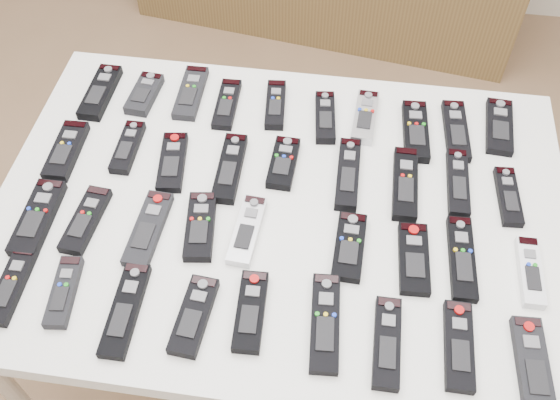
# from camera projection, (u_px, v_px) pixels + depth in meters

# --- Properties ---
(ground) EXTENTS (4.00, 4.00, 0.00)m
(ground) POSITION_uv_depth(u_px,v_px,m) (246.00, 367.00, 1.95)
(ground) COLOR brown
(ground) RESTS_ON ground
(table) EXTENTS (1.25, 0.88, 0.78)m
(table) POSITION_uv_depth(u_px,v_px,m) (280.00, 221.00, 1.40)
(table) COLOR white
(table) RESTS_ON ground
(remote_0) EXTENTS (0.06, 0.19, 0.02)m
(remote_0) POSITION_uv_depth(u_px,v_px,m) (100.00, 92.00, 1.56)
(remote_0) COLOR black
(remote_0) RESTS_ON table
(remote_1) EXTENTS (0.07, 0.14, 0.02)m
(remote_1) POSITION_uv_depth(u_px,v_px,m) (144.00, 94.00, 1.56)
(remote_1) COLOR black
(remote_1) RESTS_ON table
(remote_2) EXTENTS (0.06, 0.18, 0.02)m
(remote_2) POSITION_uv_depth(u_px,v_px,m) (191.00, 93.00, 1.57)
(remote_2) COLOR black
(remote_2) RESTS_ON table
(remote_3) EXTENTS (0.05, 0.17, 0.02)m
(remote_3) POSITION_uv_depth(u_px,v_px,m) (227.00, 104.00, 1.54)
(remote_3) COLOR black
(remote_3) RESTS_ON table
(remote_4) EXTENTS (0.06, 0.16, 0.02)m
(remote_4) POSITION_uv_depth(u_px,v_px,m) (275.00, 105.00, 1.54)
(remote_4) COLOR black
(remote_4) RESTS_ON table
(remote_5) EXTENTS (0.06, 0.17, 0.02)m
(remote_5) POSITION_uv_depth(u_px,v_px,m) (325.00, 117.00, 1.51)
(remote_5) COLOR black
(remote_5) RESTS_ON table
(remote_6) EXTENTS (0.06, 0.17, 0.02)m
(remote_6) POSITION_uv_depth(u_px,v_px,m) (365.00, 117.00, 1.51)
(remote_6) COLOR #B7B7BC
(remote_6) RESTS_ON table
(remote_7) EXTENTS (0.07, 0.19, 0.02)m
(remote_7) POSITION_uv_depth(u_px,v_px,m) (416.00, 131.00, 1.48)
(remote_7) COLOR black
(remote_7) RESTS_ON table
(remote_8) EXTENTS (0.06, 0.19, 0.02)m
(remote_8) POSITION_uv_depth(u_px,v_px,m) (456.00, 131.00, 1.48)
(remote_8) COLOR black
(remote_8) RESTS_ON table
(remote_9) EXTENTS (0.07, 0.18, 0.02)m
(remote_9) POSITION_uv_depth(u_px,v_px,m) (499.00, 127.00, 1.49)
(remote_9) COLOR black
(remote_9) RESTS_ON table
(remote_10) EXTENTS (0.06, 0.17, 0.02)m
(remote_10) POSITION_uv_depth(u_px,v_px,m) (66.00, 150.00, 1.44)
(remote_10) COLOR black
(remote_10) RESTS_ON table
(remote_11) EXTENTS (0.05, 0.15, 0.02)m
(remote_11) POSITION_uv_depth(u_px,v_px,m) (128.00, 147.00, 1.45)
(remote_11) COLOR black
(remote_11) RESTS_ON table
(remote_12) EXTENTS (0.08, 0.17, 0.02)m
(remote_12) POSITION_uv_depth(u_px,v_px,m) (172.00, 162.00, 1.42)
(remote_12) COLOR black
(remote_12) RESTS_ON table
(remote_13) EXTENTS (0.05, 0.19, 0.02)m
(remote_13) POSITION_uv_depth(u_px,v_px,m) (230.00, 168.00, 1.41)
(remote_13) COLOR black
(remote_13) RESTS_ON table
(remote_14) EXTENTS (0.06, 0.15, 0.02)m
(remote_14) POSITION_uv_depth(u_px,v_px,m) (283.00, 163.00, 1.42)
(remote_14) COLOR black
(remote_14) RESTS_ON table
(remote_15) EXTENTS (0.05, 0.20, 0.02)m
(remote_15) POSITION_uv_depth(u_px,v_px,m) (348.00, 174.00, 1.40)
(remote_15) COLOR black
(remote_15) RESTS_ON table
(remote_16) EXTENTS (0.05, 0.20, 0.02)m
(remote_16) POSITION_uv_depth(u_px,v_px,m) (405.00, 184.00, 1.38)
(remote_16) COLOR black
(remote_16) RESTS_ON table
(remote_17) EXTENTS (0.05, 0.18, 0.02)m
(remote_17) POSITION_uv_depth(u_px,v_px,m) (458.00, 182.00, 1.39)
(remote_17) COLOR black
(remote_17) RESTS_ON table
(remote_18) EXTENTS (0.05, 0.16, 0.02)m
(remote_18) POSITION_uv_depth(u_px,v_px,m) (508.00, 196.00, 1.36)
(remote_18) COLOR black
(remote_18) RESTS_ON table
(remote_19) EXTENTS (0.06, 0.19, 0.02)m
(remote_19) POSITION_uv_depth(u_px,v_px,m) (38.00, 217.00, 1.32)
(remote_19) COLOR black
(remote_19) RESTS_ON table
(remote_20) EXTENTS (0.06, 0.17, 0.02)m
(remote_20) POSITION_uv_depth(u_px,v_px,m) (86.00, 220.00, 1.32)
(remote_20) COLOR black
(remote_20) RESTS_ON table
(remote_21) EXTENTS (0.06, 0.19, 0.02)m
(remote_21) POSITION_uv_depth(u_px,v_px,m) (148.00, 229.00, 1.31)
(remote_21) COLOR black
(remote_21) RESTS_ON table
(remote_22) EXTENTS (0.08, 0.17, 0.02)m
(remote_22) POSITION_uv_depth(u_px,v_px,m) (200.00, 226.00, 1.31)
(remote_22) COLOR black
(remote_22) RESTS_ON table
(remote_23) EXTENTS (0.06, 0.17, 0.02)m
(remote_23) POSITION_uv_depth(u_px,v_px,m) (247.00, 230.00, 1.31)
(remote_23) COLOR #B7B7BC
(remote_23) RESTS_ON table
(remote_24) EXTENTS (0.06, 0.16, 0.02)m
(remote_24) POSITION_uv_depth(u_px,v_px,m) (349.00, 247.00, 1.28)
(remote_24) COLOR black
(remote_24) RESTS_ON table
(remote_25) EXTENTS (0.07, 0.17, 0.02)m
(remote_25) POSITION_uv_depth(u_px,v_px,m) (414.00, 259.00, 1.26)
(remote_25) COLOR black
(remote_25) RESTS_ON table
(remote_26) EXTENTS (0.06, 0.20, 0.02)m
(remote_26) POSITION_uv_depth(u_px,v_px,m) (462.00, 258.00, 1.26)
(remote_26) COLOR black
(remote_26) RESTS_ON table
(remote_27) EXTENTS (0.04, 0.16, 0.02)m
(remote_27) POSITION_uv_depth(u_px,v_px,m) (530.00, 272.00, 1.24)
(remote_27) COLOR silver
(remote_27) RESTS_ON table
(remote_28) EXTENTS (0.05, 0.17, 0.02)m
(remote_28) POSITION_uv_depth(u_px,v_px,m) (12.00, 285.00, 1.22)
(remote_28) COLOR black
(remote_28) RESTS_ON table
(remote_29) EXTENTS (0.06, 0.16, 0.02)m
(remote_29) POSITION_uv_depth(u_px,v_px,m) (64.00, 292.00, 1.21)
(remote_29) COLOR black
(remote_29) RESTS_ON table
(remote_30) EXTENTS (0.05, 0.20, 0.02)m
(remote_30) POSITION_uv_depth(u_px,v_px,m) (125.00, 310.00, 1.19)
(remote_30) COLOR black
(remote_30) RESTS_ON table
(remote_31) EXTENTS (0.07, 0.17, 0.02)m
(remote_31) POSITION_uv_depth(u_px,v_px,m) (194.00, 316.00, 1.18)
(remote_31) COLOR black
(remote_31) RESTS_ON table
(remote_32) EXTENTS (0.06, 0.17, 0.02)m
(remote_32) POSITION_uv_depth(u_px,v_px,m) (251.00, 311.00, 1.19)
(remote_32) COLOR black
(remote_32) RESTS_ON table
(remote_33) EXTENTS (0.07, 0.21, 0.02)m
(remote_33) POSITION_uv_depth(u_px,v_px,m) (325.00, 323.00, 1.17)
(remote_33) COLOR black
(remote_33) RESTS_ON table
(remote_34) EXTENTS (0.05, 0.18, 0.02)m
(remote_34) POSITION_uv_depth(u_px,v_px,m) (387.00, 343.00, 1.15)
(remote_34) COLOR black
(remote_34) RESTS_ON table
(remote_35) EXTENTS (0.05, 0.18, 0.02)m
(remote_35) POSITION_uv_depth(u_px,v_px,m) (459.00, 346.00, 1.15)
(remote_35) COLOR black
(remote_35) RESTS_ON table
(remote_36) EXTENTS (0.06, 0.19, 0.02)m
(remote_36) POSITION_uv_depth(u_px,v_px,m) (533.00, 366.00, 1.12)
(remote_36) COLOR black
(remote_36) RESTS_ON table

